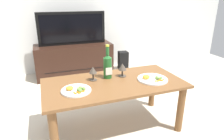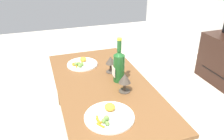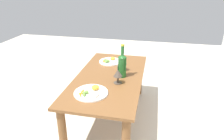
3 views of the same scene
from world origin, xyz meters
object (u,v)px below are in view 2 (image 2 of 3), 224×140
at_px(dining_table, 104,95).
at_px(dinner_plate_left, 82,64).
at_px(wine_bottle, 119,65).
at_px(goblet_right, 125,79).
at_px(dinner_plate_right, 110,116).
at_px(goblet_left, 111,61).

distance_m(dining_table, dinner_plate_left, 0.40).
height_order(dining_table, wine_bottle, wine_bottle).
relative_size(wine_bottle, goblet_right, 2.44).
distance_m(dining_table, wine_bottle, 0.25).
bearing_deg(dining_table, wine_bottle, 99.28).
bearing_deg(dinner_plate_left, dining_table, 11.76).
relative_size(goblet_right, dinner_plate_left, 0.53).
bearing_deg(dinner_plate_right, dinner_plate_left, -179.83).
bearing_deg(goblet_left, dinner_plate_left, -136.62).
relative_size(dining_table, dinner_plate_right, 4.49).
height_order(goblet_left, goblet_right, same).
distance_m(goblet_left, dinner_plate_left, 0.29).
distance_m(dining_table, goblet_right, 0.25).
height_order(dining_table, dinner_plate_left, dinner_plate_left).
bearing_deg(goblet_right, goblet_left, 180.00).
height_order(dining_table, goblet_left, goblet_left).
xyz_separation_m(goblet_left, dinner_plate_left, (-0.20, -0.19, -0.08)).
bearing_deg(goblet_right, wine_bottle, 174.83).
distance_m(wine_bottle, goblet_left, 0.16).
bearing_deg(wine_bottle, dinner_plate_right, -27.03).
distance_m(goblet_left, goblet_right, 0.31).
height_order(goblet_right, dinner_plate_left, goblet_right).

